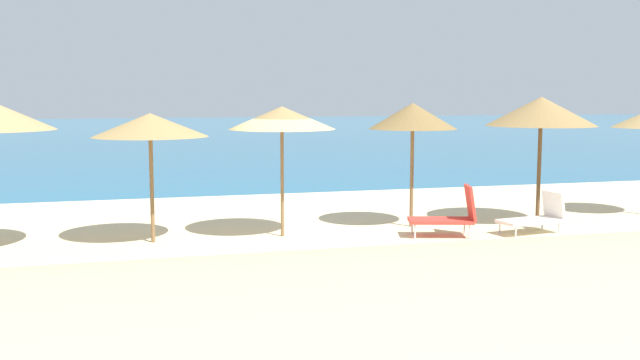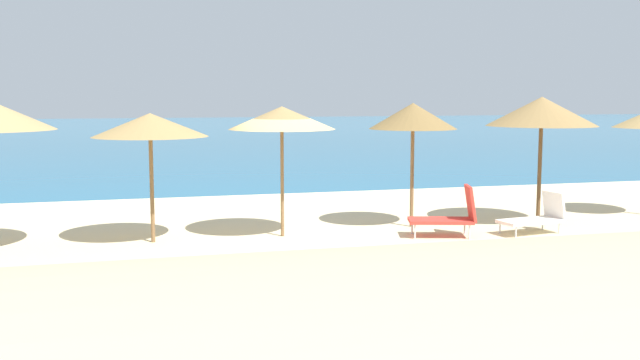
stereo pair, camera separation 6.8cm
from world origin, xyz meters
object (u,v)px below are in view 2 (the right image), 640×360
lounge_chair_1 (536,217)px  beach_umbrella_3 (150,125)px  beach_umbrella_5 (413,116)px  lounge_chair_0 (450,215)px  beach_umbrella_4 (282,118)px  beach_umbrella_6 (542,112)px

lounge_chair_1 → beach_umbrella_3: bearing=72.6°
beach_umbrella_3 → beach_umbrella_5: 5.78m
lounge_chair_0 → lounge_chair_1: 1.99m
beach_umbrella_4 → beach_umbrella_6: size_ratio=0.93×
beach_umbrella_3 → beach_umbrella_6: beach_umbrella_6 is taller
beach_umbrella_3 → lounge_chair_1: size_ratio=1.75×
lounge_chair_0 → lounge_chair_1: (1.98, -0.13, -0.10)m
beach_umbrella_3 → beach_umbrella_5: beach_umbrella_5 is taller
beach_umbrella_3 → beach_umbrella_5: size_ratio=0.93×
beach_umbrella_6 → lounge_chair_1: beach_umbrella_6 is taller
lounge_chair_0 → beach_umbrella_4: bearing=90.3°
beach_umbrella_4 → lounge_chair_0: (3.42, -0.98, -2.05)m
beach_umbrella_6 → lounge_chair_0: beach_umbrella_6 is taller
lounge_chair_0 → beach_umbrella_3: bearing=96.6°
beach_umbrella_3 → beach_umbrella_4: beach_umbrella_4 is taller
lounge_chair_1 → beach_umbrella_5: bearing=48.7°
beach_umbrella_4 → beach_umbrella_3: bearing=178.6°
beach_umbrella_4 → beach_umbrella_6: (6.10, -0.04, 0.10)m
beach_umbrella_3 → beach_umbrella_4: size_ratio=0.95×
beach_umbrella_6 → beach_umbrella_3: bearing=179.3°
beach_umbrella_5 → beach_umbrella_6: (3.02, -0.39, 0.10)m
lounge_chair_1 → beach_umbrella_6: bearing=-42.4°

